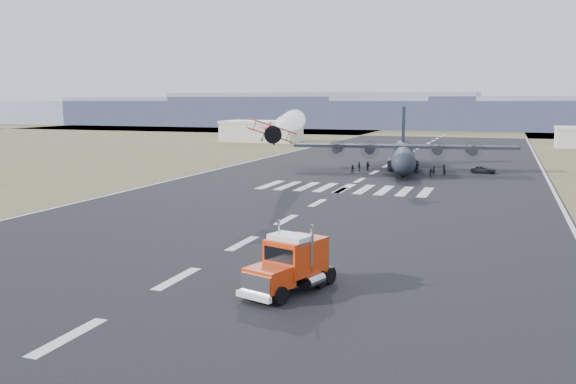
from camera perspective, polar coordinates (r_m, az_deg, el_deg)
The scene contains 21 objects.
ground at distance 46.32m, azimuth -10.35°, elevation -7.98°, with size 500.00×500.00×0.00m, color black.
scrub_far at distance 269.63m, azimuth 14.88°, elevation 5.47°, with size 500.00×80.00×0.00m, color brown.
runway_markings at distance 101.74m, azimuth 6.71°, elevation 1.10°, with size 60.00×260.00×0.01m, color silver, non-canonical shape.
ridge_seg_a at distance 369.24m, azimuth -16.61°, elevation 7.16°, with size 150.00×50.00×13.00m, color gray.
ridge_seg_b at distance 335.09m, azimuth -7.52°, elevation 7.51°, with size 150.00×50.00×15.00m, color gray.
ridge_seg_c at distance 310.95m, azimuth 3.30°, elevation 7.67°, with size 150.00×50.00×17.00m, color gray.
ridge_seg_d at distance 299.29m, azimuth 15.42°, elevation 6.97°, with size 150.00×50.00×13.00m, color gray.
hangar_left at distance 198.13m, azimuth -2.50°, elevation 5.73°, with size 24.50×14.50×6.70m.
semi_truck at distance 42.33m, azimuth 0.27°, elevation -6.67°, with size 5.06×9.03×3.98m.
aerobatic_biplane at distance 74.24m, azimuth -1.70°, elevation 5.69°, with size 5.75×5.57×3.21m.
smoke_trail at distance 103.94m, azimuth 0.25°, elevation 6.66°, with size 10.94×35.84×3.76m.
transport_aircraft at distance 118.58m, azimuth 10.72°, elevation 3.55°, with size 41.23×33.80×11.91m.
support_vehicle at distance 116.61m, azimuth 17.83°, elevation 1.99°, with size 2.03×4.40×1.22m, color black.
crew_a at distance 111.21m, azimuth 13.48°, elevation 1.96°, with size 0.58×0.48×1.60m, color black.
crew_b at distance 111.64m, azimuth 14.35°, elevation 2.03°, with size 0.92×0.57×1.89m, color black.
crew_c at distance 107.19m, azimuth 13.21°, elevation 1.73°, with size 1.02×0.47×1.58m, color black.
crew_d at distance 115.52m, azimuth 6.66°, elevation 2.40°, with size 0.99×0.50×1.68m, color black.
crew_e at distance 113.39m, azimuth 11.96°, elevation 2.19°, with size 0.89×0.54×1.81m, color black.
crew_f at distance 116.40m, azimuth 7.48°, elevation 2.42°, with size 1.52×0.49×1.64m, color black.
crew_g at distance 113.95m, azimuth 11.28°, elevation 2.26°, with size 0.68×0.56×1.87m, color black.
crew_h at distance 110.45m, azimuth 6.09°, elevation 2.13°, with size 0.82×0.50×1.68m, color black.
Camera 1 is at (22.41, -38.38, 13.05)m, focal length 38.00 mm.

